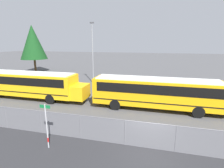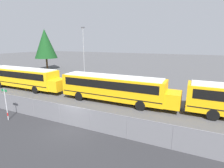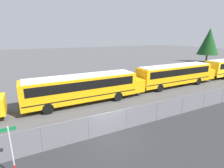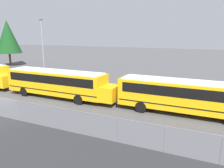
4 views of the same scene
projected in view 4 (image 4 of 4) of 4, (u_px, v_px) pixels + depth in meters
The scene contains 6 objects.
ground_plane at pixel (4, 117), 19.06m from camera, with size 200.00×200.00×0.00m, color #4C4C4F.
fence at pixel (3, 107), 18.86m from camera, with size 83.35×0.07×1.74m.
school_bus_2 at pixel (58, 82), 24.45m from camera, with size 13.67×2.53×3.10m.
school_bus_3 at pixel (190, 95), 19.11m from camera, with size 13.67×2.53×3.10m.
light_pole at pixel (43, 46), 35.86m from camera, with size 0.60×0.24×9.41m.
tree_0 at pixel (8, 37), 48.42m from camera, with size 5.52×5.52×10.06m.
Camera 4 is at (16.04, -12.34, 7.10)m, focal length 35.00 mm.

